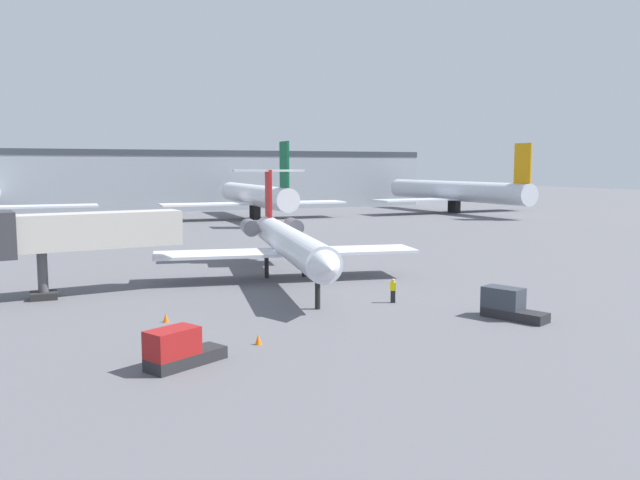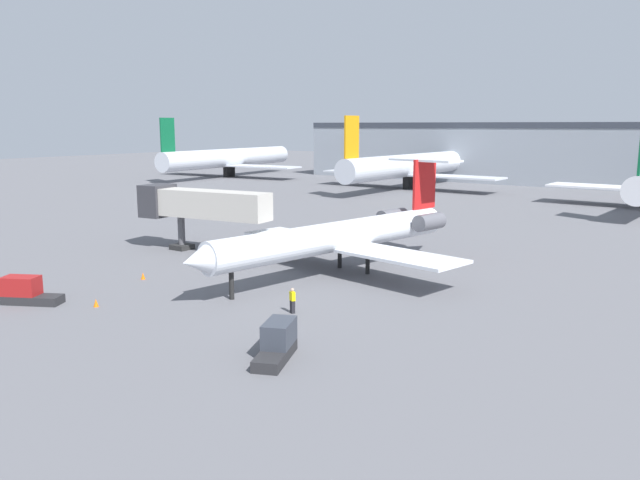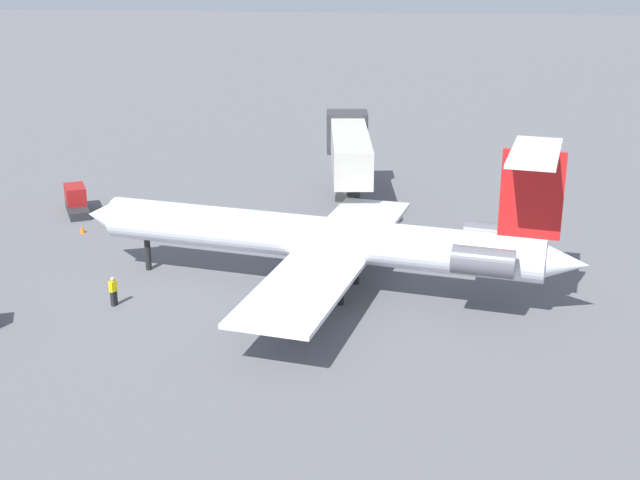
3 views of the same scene
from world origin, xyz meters
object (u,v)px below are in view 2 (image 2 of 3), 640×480
Objects in this scene: baggage_tug_trailing at (26,292)px; traffic_cone_mid at (143,276)px; baggage_tug_lead at (277,342)px; parked_airliner_west_mid at (409,166)px; ground_crew_marshaller at (292,300)px; parked_airliner_west_end at (228,158)px; regional_jet at (346,234)px; jet_bridge at (196,204)px; traffic_cone_near at (96,303)px.

baggage_tug_trailing reaches higher than traffic_cone_mid.
parked_airliner_west_mid is (-35.88, 84.72, 3.60)m from baggage_tug_lead.
baggage_tug_lead is at bearing -58.14° from ground_crew_marshaller.
parked_airliner_west_end reaches higher than baggage_tug_trailing.
regional_jet is 2.07× the size of jet_bridge.
jet_bridge is 23.47m from ground_crew_marshaller.
jet_bridge is at bearing 115.65° from traffic_cone_near.
jet_bridge reaches higher than ground_crew_marshaller.
parked_airliner_west_end is (-83.82, 85.73, 3.57)m from baggage_tug_lead.
parked_airliner_west_end is 1.01× the size of parked_airliner_west_mid.
baggage_tug_trailing is at bearing -54.23° from parked_airliner_west_end.
regional_jet is 24.42m from baggage_tug_trailing.
regional_jet is 53.49× the size of traffic_cone_near.
traffic_cone_mid is at bearing 117.33° from traffic_cone_near.
regional_jet is 6.95× the size of baggage_tug_lead.
baggage_tug_trailing is at bearing -154.17° from traffic_cone_near.
baggage_tug_lead is 20.79m from baggage_tug_trailing.
traffic_cone_mid is at bearing 178.25° from ground_crew_marshaller.
parked_airliner_west_mid is at bearing 99.94° from baggage_tug_trailing.
baggage_tug_trailing is at bearing -79.02° from jet_bridge.
jet_bridge is 30.70m from baggage_tug_lead.
baggage_tug_lead is (24.57, -18.02, -3.77)m from jet_bridge.
baggage_tug_lead is (7.68, -18.63, -2.44)m from regional_jet.
regional_jet is 71.86m from parked_airliner_west_mid.
traffic_cone_near is 7.85m from traffic_cone_mid.
ground_crew_marshaller is 8.08m from baggage_tug_lead.
parked_airliner_west_mid is (-15.17, 86.60, 3.60)m from baggage_tug_trailing.
baggage_tug_lead is 119.95m from parked_airliner_west_end.
parked_airliner_west_end is (-76.14, 67.10, 1.14)m from regional_jet.
traffic_cone_mid is (-19.70, 7.33, -0.56)m from baggage_tug_lead.
baggage_tug_trailing is (-13.02, -20.51, -2.44)m from regional_jet.
baggage_tug_lead reaches higher than traffic_cone_near.
regional_jet is at bearing 65.30° from traffic_cone_near.
traffic_cone_mid is (4.87, -10.68, -4.34)m from jet_bridge.
ground_crew_marshaller is 84.11m from parked_airliner_west_mid.
parked_airliner_west_mid is at bearing 101.81° from traffic_cone_mid.
traffic_cone_mid is 101.37m from parked_airliner_west_end.
baggage_tug_lead is at bearing -1.27° from traffic_cone_near.
traffic_cone_near and traffic_cone_mid have the same top height.
ground_crew_marshaller is at bearing 121.86° from baggage_tug_lead.
parked_airliner_west_mid reaches higher than traffic_cone_mid.
regional_jet is 16.95m from jet_bridge.
baggage_tug_trailing is at bearing -80.06° from parked_airliner_west_mid.
baggage_tug_lead is at bearing 5.19° from baggage_tug_trailing.
baggage_tug_lead is at bearing -36.25° from jet_bridge.
baggage_tug_trailing is at bearing -152.00° from ground_crew_marshaller.
baggage_tug_lead is (4.26, -6.86, -0.02)m from ground_crew_marshaller.
parked_airliner_west_mid is (47.94, -1.01, 0.02)m from parked_airliner_west_end.
regional_jet is 12.49m from ground_crew_marshaller.
regional_jet reaches higher than baggage_tug_trailing.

